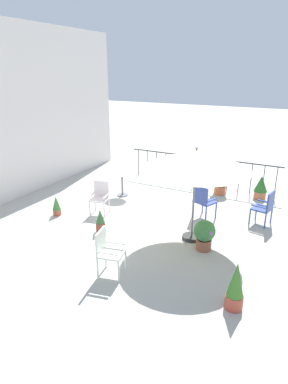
{
  "coord_description": "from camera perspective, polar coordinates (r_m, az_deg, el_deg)",
  "views": [
    {
      "loc": [
        -6.93,
        -3.41,
        3.76
      ],
      "look_at": [
        0.0,
        0.34,
        0.82
      ],
      "focal_mm": 30.66,
      "sensor_mm": 36.0,
      "label": 1
    }
  ],
  "objects": [
    {
      "name": "potted_plant_1",
      "position": [
        8.13,
        -7.59,
        -5.02
      ],
      "size": [
        0.24,
        0.24,
        0.59
      ],
      "color": "brown",
      "rests_on": "ground"
    },
    {
      "name": "patio_chair_1",
      "position": [
        8.89,
        20.36,
        -2.29
      ],
      "size": [
        0.55,
        0.52,
        0.92
      ],
      "color": "#324790",
      "rests_on": "ground"
    },
    {
      "name": "patio_chair_3",
      "position": [
        9.07,
        -7.63,
        -0.63
      ],
      "size": [
        0.54,
        0.54,
        0.92
      ],
      "color": "white",
      "rests_on": "ground"
    },
    {
      "name": "potted_plant_4",
      "position": [
        10.73,
        13.17,
        1.84
      ],
      "size": [
        0.52,
        0.52,
        0.76
      ],
      "color": "#BC613A",
      "rests_on": "ground"
    },
    {
      "name": "ground_plane",
      "position": [
        8.59,
        2.03,
        -5.51
      ],
      "size": [
        60.0,
        60.0,
        0.0
      ],
      "primitive_type": "plane",
      "color": "#B4B2A8"
    },
    {
      "name": "potted_plant_0",
      "position": [
        7.37,
        10.46,
        -7.12
      ],
      "size": [
        0.48,
        0.48,
        0.7
      ],
      "color": "brown",
      "rests_on": "ground"
    },
    {
      "name": "potted_plant_3",
      "position": [
        10.7,
        19.65,
        0.84
      ],
      "size": [
        0.4,
        0.4,
        0.74
      ],
      "color": "#C86E4B",
      "rests_on": "ground"
    },
    {
      "name": "potted_plant_2",
      "position": [
        5.79,
        15.62,
        -15.59
      ],
      "size": [
        0.3,
        0.3,
        0.87
      ],
      "color": "#AF4B38",
      "rests_on": "ground"
    },
    {
      "name": "patio_umbrella_0",
      "position": [
        7.22,
        9.03,
        5.53
      ],
      "size": [
        2.43,
        2.43,
        2.22
      ],
      "color": "#2D2D2D",
      "rests_on": "ground"
    },
    {
      "name": "villa_facade",
      "position": [
        10.77,
        -21.66,
        12.67
      ],
      "size": [
        9.56,
        0.3,
        5.12
      ],
      "primitive_type": "cube",
      "color": "white",
      "rests_on": "ground"
    },
    {
      "name": "patio_chair_2",
      "position": [
        6.38,
        -6.41,
        -9.91
      ],
      "size": [
        0.54,
        0.55,
        0.94
      ],
      "color": "white",
      "rests_on": "ground"
    },
    {
      "name": "cafe_table_0",
      "position": [
        10.32,
        -3.83,
        2.07
      ],
      "size": [
        0.65,
        0.65,
        0.74
      ],
      "color": "white",
      "rests_on": "ground"
    },
    {
      "name": "terrace_railing",
      "position": [
        11.33,
        9.85,
        4.41
      ],
      "size": [
        0.03,
        5.25,
        1.01
      ],
      "color": "black",
      "rests_on": "ground"
    },
    {
      "name": "potted_plant_5",
      "position": [
        9.28,
        -14.98,
        -2.29
      ],
      "size": [
        0.23,
        0.23,
        0.55
      ],
      "color": "#B0543D",
      "rests_on": "ground"
    },
    {
      "name": "patio_chair_0",
      "position": [
        8.8,
        10.21,
        -1.32
      ],
      "size": [
        0.6,
        0.63,
        0.93
      ],
      "color": "#32469D",
      "rests_on": "ground"
    }
  ]
}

